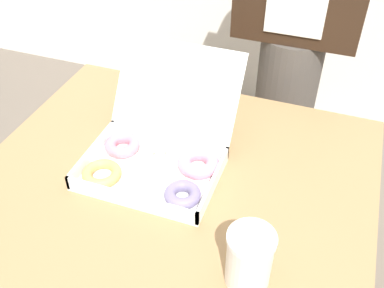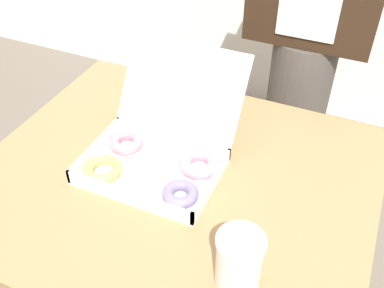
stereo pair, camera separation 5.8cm
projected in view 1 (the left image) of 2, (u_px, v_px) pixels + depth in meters
The scene contains 4 objects.
table at pixel (176, 262), 1.41m from camera, with size 1.02×0.86×0.75m.
donut_box at pixel (157, 155), 1.17m from camera, with size 0.36×0.39×0.25m.
coffee_cup at pixel (249, 259), 0.89m from camera, with size 0.10×0.10×0.14m.
person_customer at pixel (297, 22), 1.52m from camera, with size 0.41×0.23×1.65m.
Camera 1 is at (0.33, -0.77, 1.57)m, focal length 42.00 mm.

